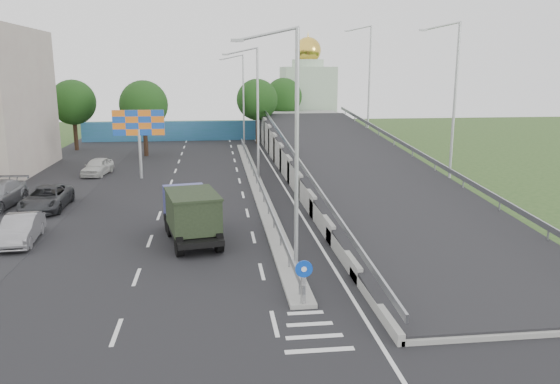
{
  "coord_description": "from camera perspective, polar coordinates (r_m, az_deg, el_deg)",
  "views": [
    {
      "loc": [
        -3.09,
        -16.23,
        8.56
      ],
      "look_at": [
        0.32,
        11.97,
        2.2
      ],
      "focal_mm": 35.0,
      "sensor_mm": 36.0,
      "label": 1
    }
  ],
  "objects": [
    {
      "name": "tree_ramp_far",
      "position": [
        71.89,
        0.37,
        9.93
      ],
      "size": [
        4.8,
        4.8,
        7.6
      ],
      "color": "black",
      "rests_on": "ground"
    },
    {
      "name": "tree_median_far",
      "position": [
        64.52,
        -2.4,
        9.61
      ],
      "size": [
        4.8,
        4.8,
        7.6
      ],
      "color": "black",
      "rests_on": "ground"
    },
    {
      "name": "tree_left_mid",
      "position": [
        56.75,
        -14.06,
        8.83
      ],
      "size": [
        4.8,
        4.8,
        7.6
      ],
      "color": "black",
      "rests_on": "ground"
    },
    {
      "name": "lamp_post_mid",
      "position": [
        42.44,
        -2.6,
        8.89
      ],
      "size": [
        2.74,
        0.18,
        10.08
      ],
      "color": "#B2B5B7",
      "rests_on": "median"
    },
    {
      "name": "parking_strip",
      "position": [
        39.4,
        -25.84,
        -1.21
      ],
      "size": [
        8.0,
        90.0,
        0.05
      ],
      "primitive_type": "cube",
      "color": "black",
      "rests_on": "ground"
    },
    {
      "name": "billboard",
      "position": [
        44.83,
        -14.54,
        6.62
      ],
      "size": [
        4.0,
        0.24,
        5.5
      ],
      "color": "#B2B5B7",
      "rests_on": "ground"
    },
    {
      "name": "parked_car_e",
      "position": [
        47.84,
        -18.54,
        2.53
      ],
      "size": [
        2.29,
        4.4,
        1.43
      ],
      "primitive_type": "imported",
      "rotation": [
        0.0,
        0.0,
        -0.15
      ],
      "color": "silver",
      "rests_on": "ground"
    },
    {
      "name": "lamp_post_near",
      "position": [
        22.63,
        1.29,
        5.63
      ],
      "size": [
        2.74,
        0.18,
        10.08
      ],
      "color": "#B2B5B7",
      "rests_on": "median"
    },
    {
      "name": "church",
      "position": [
        77.41,
        2.88,
        10.2
      ],
      "size": [
        7.0,
        7.0,
        13.8
      ],
      "color": "#B2CCAD",
      "rests_on": "ground"
    },
    {
      "name": "blue_wall",
      "position": [
        68.63,
        -7.67,
        6.35
      ],
      "size": [
        30.0,
        0.5,
        2.4
      ],
      "primitive_type": "cube",
      "color": "#236680",
      "rests_on": "ground"
    },
    {
      "name": "dump_truck",
      "position": [
        28.21,
        -9.32,
        -2.1
      ],
      "size": [
        3.3,
        6.34,
        2.66
      ],
      "rotation": [
        0.0,
        0.0,
        0.19
      ],
      "color": "black",
      "rests_on": "ground"
    },
    {
      "name": "tree_left_far",
      "position": [
        63.11,
        -20.81,
        8.74
      ],
      "size": [
        4.8,
        4.8,
        7.6
      ],
      "color": "black",
      "rests_on": "ground"
    },
    {
      "name": "lamp_post_far",
      "position": [
        62.37,
        -4.02,
        10.06
      ],
      "size": [
        2.74,
        0.18,
        10.08
      ],
      "color": "#B2B5B7",
      "rests_on": "median"
    },
    {
      "name": "sign_bollard",
      "position": [
        20.12,
        2.47,
        -9.36
      ],
      "size": [
        0.64,
        0.23,
        1.67
      ],
      "color": "black",
      "rests_on": "median"
    },
    {
      "name": "parked_car_c",
      "position": [
        37.13,
        -23.22,
        -0.6
      ],
      "size": [
        2.44,
        5.21,
        1.44
      ],
      "primitive_type": "imported",
      "rotation": [
        0.0,
        0.0,
        0.01
      ],
      "color": "#2F3033",
      "rests_on": "ground"
    },
    {
      "name": "ground",
      "position": [
        18.61,
        3.56,
        -14.8
      ],
      "size": [
        160.0,
        160.0,
        0.0
      ],
      "primitive_type": "plane",
      "color": "#2D4C1E",
      "rests_on": "ground"
    },
    {
      "name": "median",
      "position": [
        41.22,
        -2.46,
        0.77
      ],
      "size": [
        1.0,
        44.0,
        0.2
      ],
      "primitive_type": "cube",
      "color": "gray",
      "rests_on": "ground"
    },
    {
      "name": "overpass_ramp",
      "position": [
        42.15,
        7.75,
        3.21
      ],
      "size": [
        10.0,
        50.0,
        3.5
      ],
      "color": "gray",
      "rests_on": "ground"
    },
    {
      "name": "road_surface",
      "position": [
        37.23,
        -6.58,
        -0.76
      ],
      "size": [
        26.0,
        90.0,
        0.04
      ],
      "primitive_type": "cube",
      "color": "black",
      "rests_on": "ground"
    },
    {
      "name": "median_guardrail",
      "position": [
        41.1,
        -2.47,
        1.65
      ],
      "size": [
        0.09,
        44.0,
        0.71
      ],
      "color": "gray",
      "rests_on": "median"
    },
    {
      "name": "parked_car_b",
      "position": [
        30.53,
        -25.45,
        -3.53
      ],
      "size": [
        1.83,
        4.43,
        1.43
      ],
      "primitive_type": "imported",
      "rotation": [
        0.0,
        0.0,
        0.08
      ],
      "color": "gray",
      "rests_on": "ground"
    }
  ]
}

